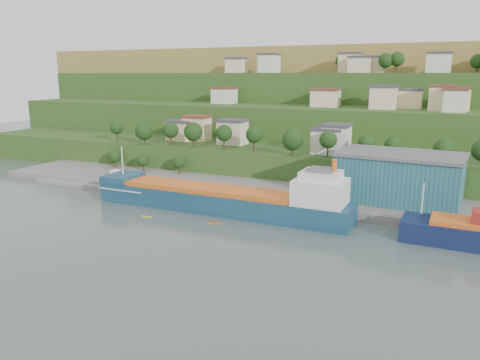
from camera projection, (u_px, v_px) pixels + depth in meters
The scene contains 10 objects.
ground at pixel (223, 223), 110.79m from camera, with size 500.00×500.00×0.00m, color #43524B.
quay at pixel (334, 204), 127.49m from camera, with size 220.00×26.00×4.00m, color slate.
pebble_beach at pixel (103, 182), 152.62m from camera, with size 40.00×18.00×2.40m, color slate.
hillside at pixel (359, 137), 260.31m from camera, with size 360.00×211.18×96.00m.
cargo_ship_near at pixel (227, 201), 119.71m from camera, with size 68.91×11.35×17.70m.
warehouse at pixel (400, 177), 121.65m from camera, with size 32.39×21.36×12.80m.
caravan at pixel (119, 175), 150.52m from camera, with size 6.45×2.69×3.01m, color white.
dinghy at pixel (127, 180), 148.24m from camera, with size 4.42×1.66×0.88m, color silver.
kayak_orange at pixel (215, 223), 110.61m from camera, with size 3.13×1.53×0.78m.
kayak_yellow at pixel (147, 216), 115.72m from camera, with size 2.97×0.64×0.74m.
Camera 1 is at (47.72, -94.42, 34.70)m, focal length 35.00 mm.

